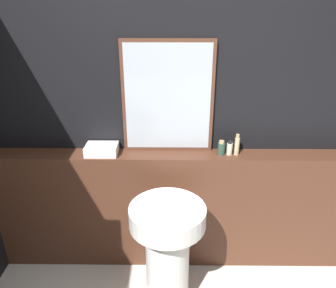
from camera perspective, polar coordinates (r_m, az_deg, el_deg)
wall_back at (r=2.51m, az=2.24°, el=4.75°), size 8.00×0.06×2.50m
vanity_counter at (r=2.73m, az=2.06°, el=-11.28°), size 2.92×0.20×1.00m
pedestal_sink at (r=2.35m, az=-0.10°, el=-17.53°), size 0.51×0.51×0.85m
mirror at (r=2.42m, az=-0.03°, el=8.04°), size 0.67×0.03×0.83m
towel_stack at (r=2.52m, az=-11.46°, el=-0.93°), size 0.24×0.17×0.07m
shampoo_bottle at (r=2.49m, az=9.28°, el=-0.71°), size 0.05×0.05×0.11m
conditioner_bottle at (r=2.50m, az=10.68°, el=-0.73°), size 0.04×0.04×0.11m
lotion_bottle at (r=2.50m, az=11.92°, el=-0.22°), size 0.04×0.04×0.16m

